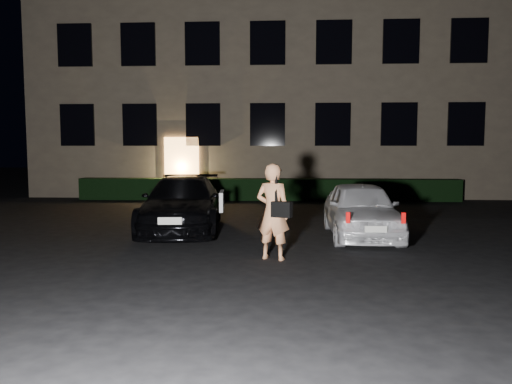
{
  "coord_description": "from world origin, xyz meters",
  "views": [
    {
      "loc": [
        0.66,
        -9.21,
        2.12
      ],
      "look_at": [
        0.04,
        2.0,
        1.09
      ],
      "focal_mm": 35.0,
      "sensor_mm": 36.0,
      "label": 1
    }
  ],
  "objects": [
    {
      "name": "ground",
      "position": [
        0.0,
        0.0,
        0.0
      ],
      "size": [
        80.0,
        80.0,
        0.0
      ],
      "primitive_type": "plane",
      "color": "black",
      "rests_on": "ground"
    },
    {
      "name": "hatch",
      "position": [
        2.47,
        2.5,
        0.65
      ],
      "size": [
        1.56,
        3.84,
        1.3
      ],
      "rotation": [
        0.0,
        0.0,
        0.01
      ],
      "color": "white",
      "rests_on": "ground"
    },
    {
      "name": "building",
      "position": [
        -0.0,
        14.99,
        6.0
      ],
      "size": [
        20.0,
        8.11,
        12.0
      ],
      "color": "brown",
      "rests_on": "ground"
    },
    {
      "name": "man",
      "position": [
        0.47,
        0.04,
        0.91
      ],
      "size": [
        0.77,
        0.66,
        1.81
      ],
      "rotation": [
        0.0,
        0.0,
        2.78
      ],
      "color": "#EE9C66",
      "rests_on": "ground"
    },
    {
      "name": "hedge",
      "position": [
        0.0,
        10.5,
        0.42
      ],
      "size": [
        15.0,
        0.7,
        0.85
      ],
      "primitive_type": "cube",
      "color": "black",
      "rests_on": "ground"
    },
    {
      "name": "sedan",
      "position": [
        -1.89,
        3.26,
        0.67
      ],
      "size": [
        2.33,
        4.84,
        1.35
      ],
      "rotation": [
        0.0,
        0.0,
        0.09
      ],
      "color": "black",
      "rests_on": "ground"
    }
  ]
}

